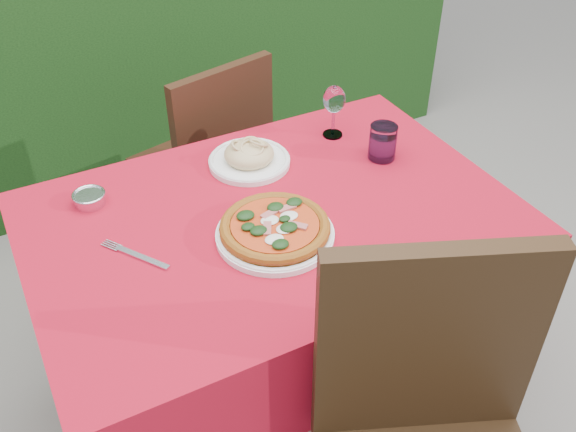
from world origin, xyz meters
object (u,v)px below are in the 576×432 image
chair_far (211,156)px  wine_glass (334,101)px  pasta_plate (249,157)px  fork (142,258)px  steel_ramekin (90,199)px  water_glass (383,144)px  pizza_plate (275,229)px

chair_far → wine_glass: wine_glass is taller
chair_far → pasta_plate: 0.52m
fork → steel_ramekin: 0.28m
chair_far → water_glass: chair_far is taller
steel_ramekin → fork: bearing=-78.7°
pizza_plate → fork: (-0.32, 0.08, -0.02)m
pasta_plate → steel_ramekin: (-0.46, 0.02, -0.01)m
wine_glass → water_glass: bearing=-70.8°
water_glass → steel_ramekin: bearing=168.1°
steel_ramekin → water_glass: bearing=-11.9°
pasta_plate → fork: bearing=-147.7°
pizza_plate → steel_ramekin: (-0.37, 0.36, -0.01)m
chair_far → pizza_plate: size_ratio=2.91×
water_glass → wine_glass: size_ratio=0.63×
pasta_plate → wine_glass: wine_glass is taller
wine_glass → fork: bearing=-158.1°
water_glass → pasta_plate: bearing=157.3°
pizza_plate → wine_glass: wine_glass is taller
water_glass → fork: (-0.76, -0.11, -0.04)m
wine_glass → fork: wine_glass is taller
pizza_plate → pasta_plate: (0.08, 0.33, -0.00)m
pasta_plate → steel_ramekin: 0.46m
chair_far → pizza_plate: (-0.13, -0.78, 0.26)m
chair_far → steel_ramekin: bearing=26.5°
steel_ramekin → pizza_plate: bearing=-43.5°
pasta_plate → water_glass: size_ratio=2.24×
chair_far → water_glass: bearing=104.4°
chair_far → wine_glass: (0.26, -0.42, 0.36)m
pizza_plate → steel_ramekin: pizza_plate is taller
chair_far → wine_glass: bearing=107.8°
chair_far → pasta_plate: size_ratio=3.75×
wine_glass → fork: size_ratio=0.79×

